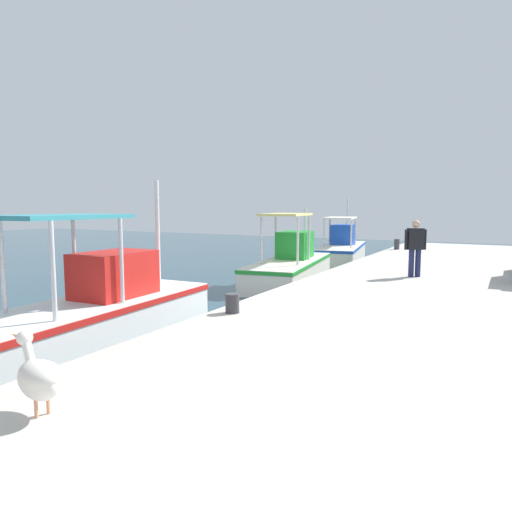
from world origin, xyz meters
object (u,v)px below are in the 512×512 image
at_px(fishing_boat_third, 291,265).
at_px(mooring_bollard_second, 397,244).
at_px(fishing_boat_fourth, 341,250).
at_px(fisherman_standing, 415,245).
at_px(pelican, 39,376).
at_px(fishing_boat_second, 92,315).
at_px(mooring_bollard_nearest, 232,303).

xyz_separation_m(fishing_boat_third, mooring_bollard_second, (7.07, -2.44, 0.39)).
bearing_deg(fishing_boat_fourth, fisherman_standing, -149.13).
height_order(fishing_boat_fourth, pelican, fishing_boat_fourth).
height_order(fishing_boat_second, mooring_bollard_nearest, fishing_boat_second).
distance_m(fishing_boat_second, pelican, 4.80).
bearing_deg(fishing_boat_second, fishing_boat_third, -1.05).
bearing_deg(mooring_bollard_nearest, pelican, -172.29).
relative_size(pelican, mooring_bollard_nearest, 2.55).
height_order(fishing_boat_fourth, fisherman_standing, fishing_boat_fourth).
bearing_deg(pelican, fisherman_standing, -8.49).
bearing_deg(fishing_boat_third, mooring_bollard_nearest, -163.18).
bearing_deg(pelican, mooring_bollard_second, 1.83).
height_order(fishing_boat_second, fisherman_standing, fishing_boat_second).
height_order(mooring_bollard_nearest, mooring_bollard_second, mooring_bollard_second).
bearing_deg(fishing_boat_fourth, pelican, -170.29).
xyz_separation_m(fishing_boat_third, fisherman_standing, (-1.54, -4.75, 1.07)).
distance_m(fishing_boat_fourth, mooring_bollard_nearest, 15.20).
distance_m(fishing_boat_second, fishing_boat_fourth, 16.12).
bearing_deg(fishing_boat_fourth, fishing_boat_third, -177.65).
bearing_deg(fisherman_standing, mooring_bollard_nearest, 160.59).
distance_m(pelican, fisherman_standing, 11.34).
bearing_deg(fishing_boat_second, mooring_bollard_nearest, -65.88).
distance_m(pelican, mooring_bollard_second, 19.82).
height_order(fishing_boat_fourth, mooring_bollard_nearest, fishing_boat_fourth).
bearing_deg(fisherman_standing, mooring_bollard_second, 14.98).
bearing_deg(fishing_boat_third, pelican, -166.44).
bearing_deg(mooring_bollard_second, fishing_boat_second, 170.90).
bearing_deg(mooring_bollard_nearest, fishing_boat_fourth, 10.33).
relative_size(fishing_boat_second, fishing_boat_fourth, 0.96).
bearing_deg(fishing_boat_second, pelican, -137.13).
bearing_deg(mooring_bollard_nearest, fisherman_standing, -19.41).
bearing_deg(fishing_boat_second, fisherman_standing, -32.53).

